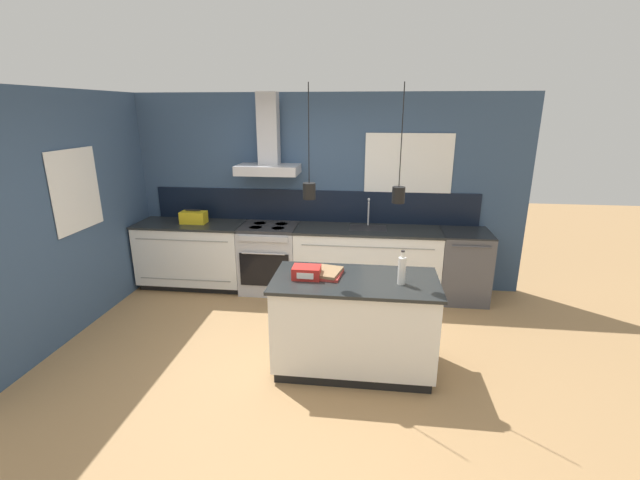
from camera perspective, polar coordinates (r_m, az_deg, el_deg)
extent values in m
plane|color=#A87F51|center=(4.45, -4.49, -15.53)|extent=(16.00, 16.00, 0.00)
cube|color=#354C6B|center=(5.85, -0.89, 6.33)|extent=(5.60, 0.06, 2.60)
cube|color=black|center=(5.85, -0.94, 4.57)|extent=(4.42, 0.02, 0.43)
cube|color=white|center=(5.72, 11.66, 8.98)|extent=(1.12, 0.01, 0.96)
cube|color=black|center=(5.73, 11.66, 9.00)|extent=(1.04, 0.01, 0.88)
cube|color=#B5B5BA|center=(5.65, -6.93, 9.31)|extent=(0.80, 0.46, 0.12)
cube|color=#B5B5BA|center=(5.69, -6.90, 14.53)|extent=(0.26, 0.20, 0.90)
cylinder|color=black|center=(3.64, -1.51, 13.93)|extent=(0.01, 0.01, 0.81)
cylinder|color=black|center=(3.70, -1.46, 6.54)|extent=(0.11, 0.11, 0.14)
sphere|color=#F9D18C|center=(3.70, -1.46, 6.54)|extent=(0.06, 0.06, 0.06)
cylinder|color=black|center=(3.66, 10.84, 13.46)|extent=(0.01, 0.01, 0.84)
cylinder|color=black|center=(3.72, 10.42, 5.93)|extent=(0.11, 0.11, 0.14)
sphere|color=#F9D18C|center=(3.72, 10.42, 5.93)|extent=(0.06, 0.06, 0.06)
cube|color=#354C6B|center=(5.53, -28.85, 3.55)|extent=(0.06, 3.80, 2.60)
cube|color=white|center=(5.34, -29.76, 5.76)|extent=(0.01, 0.76, 0.88)
cube|color=black|center=(5.35, -29.83, 5.76)|extent=(0.01, 0.68, 0.80)
cube|color=black|center=(6.36, -16.17, -5.29)|extent=(1.38, 0.56, 0.09)
cube|color=white|center=(6.18, -16.61, -1.62)|extent=(1.43, 0.62, 0.79)
cube|color=gray|center=(5.83, -18.03, -0.04)|extent=(1.26, 0.01, 0.01)
cube|color=gray|center=(6.01, -17.55, -5.06)|extent=(1.26, 0.01, 0.01)
cube|color=#232626|center=(6.07, -16.94, 2.05)|extent=(1.45, 0.64, 0.03)
cube|color=black|center=(5.88, 6.12, -6.57)|extent=(1.80, 0.56, 0.09)
cube|color=white|center=(5.69, 6.25, -2.62)|extent=(1.86, 0.62, 0.79)
cube|color=gray|center=(5.30, 6.29, -0.96)|extent=(1.64, 0.01, 0.01)
cube|color=gray|center=(5.49, 6.10, -6.42)|extent=(1.64, 0.01, 0.01)
cube|color=#232626|center=(5.56, 6.38, 1.36)|extent=(1.88, 0.64, 0.03)
cube|color=#262628|center=(5.61, 6.40, 1.60)|extent=(0.48, 0.34, 0.01)
cylinder|color=#B5B5BA|center=(5.69, 6.47, 3.69)|extent=(0.02, 0.02, 0.35)
sphere|color=#B5B5BA|center=(5.65, 6.53, 5.42)|extent=(0.03, 0.03, 0.03)
cylinder|color=#B5B5BA|center=(5.60, 6.52, 5.09)|extent=(0.02, 0.12, 0.02)
cube|color=#B5B5BA|center=(5.86, -6.69, -2.56)|extent=(0.75, 0.62, 0.87)
cube|color=black|center=(5.58, -7.43, -3.98)|extent=(0.64, 0.02, 0.44)
cylinder|color=#B5B5BA|center=(5.48, -7.58, -1.82)|extent=(0.56, 0.02, 0.02)
cube|color=#B5B5BA|center=(5.44, -7.61, 0.13)|extent=(0.64, 0.02, 0.07)
cube|color=#2D2D30|center=(5.72, -6.85, 1.74)|extent=(0.75, 0.60, 0.04)
cylinder|color=black|center=(5.85, -8.03, 2.23)|extent=(0.17, 0.17, 0.00)
cylinder|color=black|center=(5.79, -5.16, 2.15)|extent=(0.17, 0.17, 0.00)
cylinder|color=black|center=(5.65, -8.59, 1.67)|extent=(0.17, 0.17, 0.00)
cylinder|color=black|center=(5.58, -5.62, 1.58)|extent=(0.17, 0.17, 0.00)
cube|color=#4C4C51|center=(5.83, 18.54, -3.37)|extent=(0.61, 0.62, 0.89)
cube|color=black|center=(5.69, 18.96, 0.93)|extent=(0.61, 0.62, 0.02)
cylinder|color=#4C4C51|center=(5.40, 19.57, -0.86)|extent=(0.46, 0.02, 0.02)
cube|color=black|center=(4.32, 4.44, -15.87)|extent=(1.41, 0.71, 0.09)
cube|color=white|center=(4.10, 4.59, -10.70)|extent=(1.47, 0.74, 0.79)
cube|color=#232626|center=(3.93, 4.73, -5.40)|extent=(1.52, 0.79, 0.03)
cylinder|color=silver|center=(3.83, 10.85, -4.06)|extent=(0.07, 0.07, 0.25)
cylinder|color=silver|center=(3.78, 10.97, -1.93)|extent=(0.03, 0.03, 0.06)
cylinder|color=#262628|center=(3.77, 11.00, -1.47)|extent=(0.03, 0.03, 0.01)
cube|color=#B2332D|center=(3.98, 1.27, -4.62)|extent=(0.25, 0.33, 0.02)
cube|color=olive|center=(3.97, 0.96, -4.24)|extent=(0.29, 0.35, 0.03)
cube|color=red|center=(3.91, -1.80, -4.33)|extent=(0.25, 0.18, 0.11)
cube|color=white|center=(3.83, -2.01, -4.82)|extent=(0.15, 0.01, 0.06)
cube|color=gold|center=(6.02, -16.50, 2.91)|extent=(0.34, 0.18, 0.16)
cylinder|color=black|center=(6.00, -16.58, 3.83)|extent=(0.20, 0.02, 0.02)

